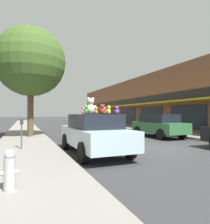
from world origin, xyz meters
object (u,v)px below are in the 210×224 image
(teddy_bear_yellow, at_px, (109,110))
(parking_meter, at_px, (22,130))
(teddy_bear_giant, at_px, (91,106))
(teddy_bear_green, at_px, (86,110))
(teddy_bear_teal, at_px, (105,111))
(teddy_bear_black, at_px, (108,112))
(teddy_bear_purple, at_px, (117,110))
(plush_art_car, at_px, (94,133))
(teddy_bear_red, at_px, (103,109))
(teddy_bear_orange, at_px, (96,111))
(parked_car_far_center, at_px, (158,125))
(teddy_bear_pink, at_px, (83,111))
(street_tree, at_px, (31,62))
(fire_hydrant, at_px, (10,170))

(teddy_bear_yellow, relative_size, parking_meter, 0.26)
(teddy_bear_giant, bearing_deg, parking_meter, -7.96)
(teddy_bear_giant, xyz_separation_m, teddy_bear_green, (-0.34, -0.44, -0.17))
(teddy_bear_teal, bearing_deg, teddy_bear_black, -157.57)
(teddy_bear_purple, height_order, parking_meter, teddy_bear_purple)
(teddy_bear_giant, xyz_separation_m, teddy_bear_teal, (0.37, -0.71, -0.22))
(plush_art_car, bearing_deg, teddy_bear_purple, -59.40)
(teddy_bear_red, relative_size, teddy_bear_orange, 1.12)
(teddy_bear_red, height_order, teddy_bear_purple, teddy_bear_red)
(teddy_bear_giant, distance_m, parking_meter, 3.12)
(parked_car_far_center, distance_m, parking_meter, 9.36)
(teddy_bear_pink, distance_m, teddy_bear_purple, 2.23)
(plush_art_car, height_order, teddy_bear_pink, teddy_bear_pink)
(street_tree, bearing_deg, parked_car_far_center, -16.39)
(teddy_bear_teal, bearing_deg, teddy_bear_red, 35.27)
(teddy_bear_red, distance_m, teddy_bear_black, 1.12)
(teddy_bear_orange, bearing_deg, teddy_bear_yellow, 44.93)
(teddy_bear_green, bearing_deg, teddy_bear_red, 161.54)
(teddy_bear_teal, distance_m, teddy_bear_black, 0.38)
(plush_art_car, bearing_deg, teddy_bear_black, -1.06)
(parked_car_far_center, distance_m, street_tree, 9.84)
(teddy_bear_giant, relative_size, teddy_bear_yellow, 2.27)
(street_tree, bearing_deg, teddy_bear_orange, -61.74)
(teddy_bear_yellow, xyz_separation_m, fire_hydrant, (-3.16, -2.46, -1.24))
(teddy_bear_pink, relative_size, street_tree, 0.05)
(teddy_bear_yellow, distance_m, street_tree, 8.59)
(plush_art_car, bearing_deg, parked_car_far_center, 32.01)
(plush_art_car, bearing_deg, fire_hydrant, -129.58)
(teddy_bear_giant, height_order, teddy_bear_yellow, teddy_bear_giant)
(teddy_bear_purple, xyz_separation_m, teddy_bear_green, (-0.93, 0.96, 0.03))
(teddy_bear_giant, distance_m, teddy_bear_teal, 0.83)
(teddy_bear_teal, height_order, fire_hydrant, teddy_bear_teal)
(teddy_bear_green, xyz_separation_m, parked_car_far_center, (6.57, 3.90, -0.93))
(teddy_bear_purple, relative_size, teddy_bear_orange, 0.91)
(fire_hydrant, bearing_deg, teddy_bear_red, 41.48)
(teddy_bear_teal, relative_size, parked_car_far_center, 0.07)
(teddy_bear_yellow, xyz_separation_m, teddy_bear_black, (0.43, 1.11, -0.05))
(teddy_bear_red, bearing_deg, street_tree, -46.23)
(plush_art_car, relative_size, teddy_bear_black, 21.36)
(parking_meter, bearing_deg, plush_art_car, -26.20)
(teddy_bear_red, bearing_deg, teddy_bear_orange, -77.27)
(teddy_bear_pink, height_order, parked_car_far_center, teddy_bear_pink)
(teddy_bear_red, relative_size, fire_hydrant, 0.48)
(teddy_bear_orange, bearing_deg, fire_hydrant, 16.81)
(teddy_bear_green, relative_size, parking_meter, 0.30)
(parked_car_far_center, bearing_deg, parking_meter, -164.47)
(teddy_bear_giant, bearing_deg, teddy_bear_green, 63.23)
(teddy_bear_teal, height_order, teddy_bear_red, teddy_bear_red)
(parked_car_far_center, distance_m, fire_hydrant, 11.84)
(plush_art_car, distance_m, teddy_bear_giant, 1.20)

